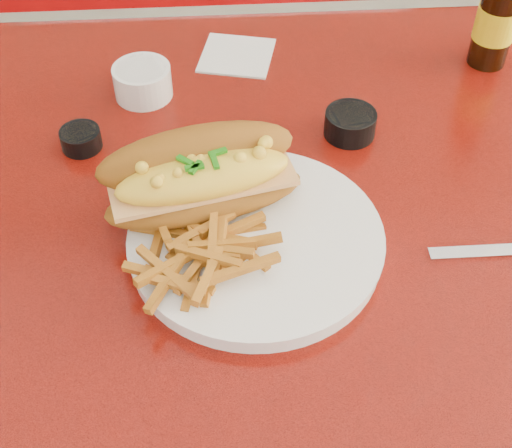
{
  "coord_description": "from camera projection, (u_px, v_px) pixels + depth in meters",
  "views": [
    {
      "loc": [
        -0.03,
        -0.66,
        1.39
      ],
      "look_at": [
        0.0,
        -0.12,
        0.81
      ],
      "focal_mm": 50.0,
      "sensor_mm": 36.0,
      "label": 1
    }
  ],
  "objects": [
    {
      "name": "sauce_cup_right",
      "position": [
        350.0,
        123.0,
        0.94
      ],
      "size": [
        0.08,
        0.08,
        0.03
      ],
      "rotation": [
        0.0,
        0.0,
        -0.2
      ],
      "color": "black",
      "rests_on": "diner_table"
    },
    {
      "name": "fork",
      "position": [
        216.0,
        215.0,
        0.83
      ],
      "size": [
        0.05,
        0.16,
        0.0
      ],
      "rotation": [
        0.0,
        0.0,
        1.36
      ],
      "color": "#B7B7BC",
      "rests_on": "dinner_plate"
    },
    {
      "name": "mac_hoagie",
      "position": [
        201.0,
        176.0,
        0.81
      ],
      "size": [
        0.25,
        0.16,
        0.1
      ],
      "rotation": [
        0.0,
        0.0,
        0.23
      ],
      "color": "#905617",
      "rests_on": "dinner_plate"
    },
    {
      "name": "dinner_plate",
      "position": [
        256.0,
        241.0,
        0.81
      ],
      "size": [
        0.32,
        0.32,
        0.02
      ],
      "rotation": [
        0.0,
        0.0,
        -0.11
      ],
      "color": "white",
      "rests_on": "diner_table"
    },
    {
      "name": "gravy_ramekin",
      "position": [
        143.0,
        81.0,
        1.0
      ],
      "size": [
        0.09,
        0.09,
        0.05
      ],
      "rotation": [
        0.0,
        0.0,
        -0.05
      ],
      "color": "white",
      "rests_on": "diner_table"
    },
    {
      "name": "paper_napkin",
      "position": [
        237.0,
        55.0,
        1.08
      ],
      "size": [
        0.13,
        0.13,
        0.0
      ],
      "primitive_type": "cube",
      "rotation": [
        0.0,
        0.0,
        -0.23
      ],
      "color": "white",
      "rests_on": "diner_table"
    },
    {
      "name": "sauce_cup_left",
      "position": [
        81.0,
        138.0,
        0.93
      ],
      "size": [
        0.06,
        0.06,
        0.03
      ],
      "rotation": [
        0.0,
        0.0,
        0.13
      ],
      "color": "black",
      "rests_on": "diner_table"
    },
    {
      "name": "diner_table",
      "position": [
        249.0,
        259.0,
        1.02
      ],
      "size": [
        1.23,
        0.83,
        0.77
      ],
      "color": "red",
      "rests_on": "ground"
    },
    {
      "name": "booth_bench_far",
      "position": [
        231.0,
        98.0,
        1.81
      ],
      "size": [
        1.2,
        0.51,
        0.9
      ],
      "color": "#A00A0B",
      "rests_on": "ground"
    },
    {
      "name": "beer_bottle",
      "position": [
        500.0,
        9.0,
        1.01
      ],
      "size": [
        0.08,
        0.08,
        0.23
      ],
      "rotation": [
        0.0,
        0.0,
        0.34
      ],
      "color": "black",
      "rests_on": "diner_table"
    },
    {
      "name": "fries_pile",
      "position": [
        200.0,
        252.0,
        0.76
      ],
      "size": [
        0.13,
        0.12,
        0.04
      ],
      "primitive_type": null,
      "rotation": [
        0.0,
        0.0,
        -0.08
      ],
      "color": "#C57B21",
      "rests_on": "dinner_plate"
    }
  ]
}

